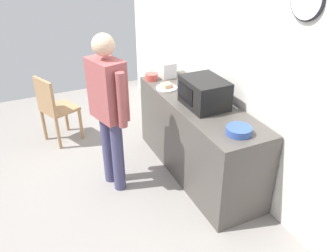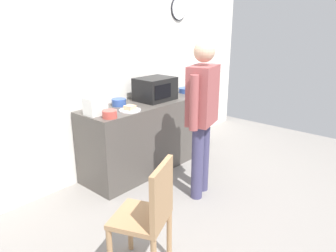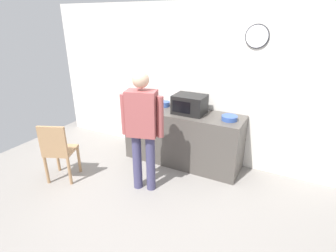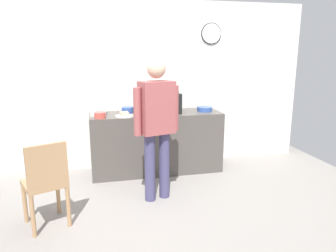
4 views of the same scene
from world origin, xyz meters
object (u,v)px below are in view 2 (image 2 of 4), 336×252
object	(u,v)px
salad_bowl	(187,90)
fork_utensil	(136,98)
cereal_bowl	(119,102)
wooden_chair	(149,214)
mixing_bowl	(110,114)
person_standing	(202,109)
microwave	(155,89)
toaster	(95,106)
sandwich_plate	(130,109)
spoon_utensil	(149,95)

from	to	relation	value
salad_bowl	fork_utensil	world-z (taller)	salad_bowl
cereal_bowl	wooden_chair	distance (m)	1.86
mixing_bowl	person_standing	xyz separation A→B (m)	(0.66, -0.75, 0.05)
microwave	mixing_bowl	size ratio (longest dim) A/B	3.11
mixing_bowl	toaster	bearing A→B (deg)	95.66
sandwich_plate	person_standing	size ratio (longest dim) A/B	0.15
spoon_utensil	wooden_chair	size ratio (longest dim) A/B	0.18
salad_bowl	fork_utensil	distance (m)	0.80
mixing_bowl	toaster	distance (m)	0.23
salad_bowl	wooden_chair	xyz separation A→B (m)	(-2.18, -1.36, -0.43)
sandwich_plate	toaster	bearing A→B (deg)	154.94
wooden_chair	mixing_bowl	bearing A→B (deg)	63.27
cereal_bowl	person_standing	distance (m)	1.12
spoon_utensil	wooden_chair	distance (m)	2.38
salad_bowl	cereal_bowl	bearing A→B (deg)	172.91
fork_utensil	wooden_chair	world-z (taller)	wooden_chair
microwave	fork_utensil	size ratio (longest dim) A/B	2.94
cereal_bowl	spoon_utensil	distance (m)	0.69
person_standing	cereal_bowl	bearing A→B (deg)	102.49
microwave	fork_utensil	distance (m)	0.33
mixing_bowl	spoon_utensil	xyz separation A→B (m)	(1.09, 0.49, -0.04)
sandwich_plate	salad_bowl	distance (m)	1.27
fork_utensil	spoon_utensil	size ratio (longest dim) A/B	1.00
spoon_utensil	person_standing	distance (m)	1.31
microwave	spoon_utensil	distance (m)	0.35
salad_bowl	spoon_utensil	world-z (taller)	salad_bowl
microwave	sandwich_plate	size ratio (longest dim) A/B	1.95
spoon_utensil	sandwich_plate	bearing A→B (deg)	-149.86
microwave	person_standing	xyz separation A→B (m)	(-0.28, -0.96, -0.06)
sandwich_plate	mixing_bowl	size ratio (longest dim) A/B	1.59
salad_bowl	cereal_bowl	distance (m)	1.19
cereal_bowl	fork_utensil	xyz separation A→B (m)	(0.44, 0.15, -0.04)
sandwich_plate	microwave	bearing A→B (deg)	14.75
microwave	wooden_chair	bearing A→B (deg)	-137.95
salad_bowl	wooden_chair	size ratio (longest dim) A/B	0.25
toaster	spoon_utensil	bearing A→B (deg)	13.46
salad_bowl	spoon_utensil	size ratio (longest dim) A/B	1.40
microwave	fork_utensil	bearing A→B (deg)	106.86
wooden_chair	microwave	bearing A→B (deg)	42.05
salad_bowl	wooden_chair	world-z (taller)	salad_bowl
mixing_bowl	cereal_bowl	bearing A→B (deg)	39.29
microwave	wooden_chair	world-z (taller)	microwave
sandwich_plate	salad_bowl	world-z (taller)	salad_bowl
cereal_bowl	fork_utensil	size ratio (longest dim) A/B	1.05
sandwich_plate	toaster	size ratio (longest dim) A/B	1.16
mixing_bowl	spoon_utensil	distance (m)	1.19
toaster	person_standing	bearing A→B (deg)	-55.02
mixing_bowl	toaster	xyz separation A→B (m)	(-0.02, 0.22, 0.06)
sandwich_plate	person_standing	bearing A→B (deg)	-68.33
sandwich_plate	toaster	xyz separation A→B (m)	(-0.36, 0.17, 0.08)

